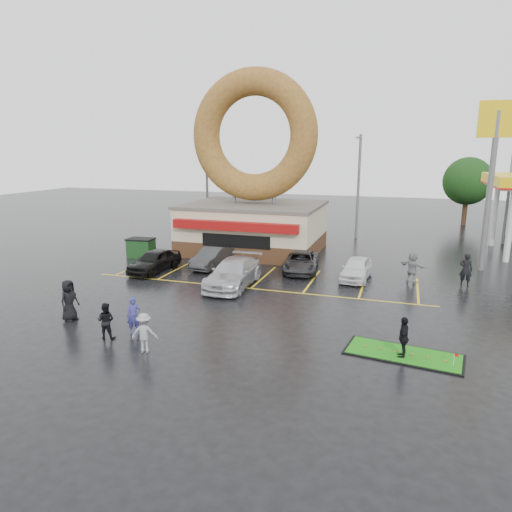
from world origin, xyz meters
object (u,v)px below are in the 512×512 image
(donut_shop, at_px, (254,193))
(car_silver, at_px, (233,273))
(putting_green, at_px, (403,354))
(car_black, at_px, (155,261))
(streetlight_mid, at_px, (358,184))
(car_grey, at_px, (301,262))
(person_cameraman, at_px, (403,338))
(shell_sign, at_px, (494,155))
(streetlight_left, at_px, (207,181))
(streetlight_right, at_px, (510,186))
(dumpster, at_px, (141,248))
(person_blue, at_px, (134,316))
(car_white, at_px, (356,269))
(car_dgrey, at_px, (212,258))

(donut_shop, relative_size, car_silver, 2.51)
(putting_green, bearing_deg, car_black, 152.76)
(streetlight_mid, distance_m, car_grey, 13.73)
(person_cameraman, bearing_deg, car_grey, -152.40)
(shell_sign, distance_m, streetlight_left, 24.46)
(streetlight_right, bearing_deg, car_black, -143.68)
(car_grey, height_order, dumpster, dumpster)
(person_blue, bearing_deg, streetlight_right, 30.12)
(streetlight_left, xyz_separation_m, car_white, (15.46, -12.72, -4.11))
(car_dgrey, bearing_deg, car_black, -139.10)
(donut_shop, distance_m, shell_sign, 16.29)
(car_silver, distance_m, putting_green, 11.48)
(shell_sign, height_order, person_blue, shell_sign)
(donut_shop, xyz_separation_m, streetlight_left, (-7.00, 6.95, 0.32))
(shell_sign, xyz_separation_m, person_blue, (-15.61, -16.34, -6.57))
(car_white, bearing_deg, putting_green, -70.32)
(streetlight_mid, relative_size, car_silver, 1.67)
(person_cameraman, bearing_deg, donut_shop, -147.26)
(car_dgrey, relative_size, dumpster, 2.26)
(streetlight_mid, height_order, car_dgrey, streetlight_mid)
(person_cameraman, xyz_separation_m, dumpster, (-18.45, 11.59, -0.16))
(car_grey, distance_m, dumpster, 12.06)
(car_black, height_order, car_grey, car_black)
(donut_shop, xyz_separation_m, car_black, (-4.06, -8.01, -3.74))
(donut_shop, xyz_separation_m, streetlight_right, (19.00, 8.95, 0.32))
(car_black, relative_size, person_blue, 2.64)
(donut_shop, height_order, putting_green, donut_shop)
(car_dgrey, relative_size, putting_green, 0.90)
(streetlight_mid, relative_size, car_dgrey, 2.21)
(person_cameraman, bearing_deg, shell_sign, 160.59)
(car_white, height_order, dumpster, car_white)
(donut_shop, bearing_deg, streetlight_left, 135.22)
(car_grey, xyz_separation_m, person_blue, (-4.48, -12.34, 0.18))
(donut_shop, relative_size, shell_sign, 1.27)
(shell_sign, xyz_separation_m, streetlight_mid, (-9.00, 8.92, -2.60))
(car_silver, height_order, car_grey, car_silver)
(streetlight_mid, distance_m, person_blue, 26.41)
(streetlight_right, bearing_deg, person_cameraman, -107.10)
(person_blue, bearing_deg, streetlight_left, 82.39)
(car_dgrey, height_order, car_white, car_dgrey)
(streetlight_mid, height_order, dumpster, streetlight_mid)
(streetlight_left, distance_m, putting_green, 29.69)
(car_black, xyz_separation_m, car_grey, (8.93, 3.04, -0.10))
(person_cameraman, distance_m, dumpster, 21.79)
(car_dgrey, bearing_deg, donut_shop, 85.40)
(car_dgrey, distance_m, car_grey, 5.93)
(putting_green, bearing_deg, car_white, 105.72)
(car_silver, relative_size, person_cameraman, 3.32)
(car_dgrey, xyz_separation_m, person_blue, (1.38, -11.51, 0.13))
(donut_shop, distance_m, putting_green, 20.04)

